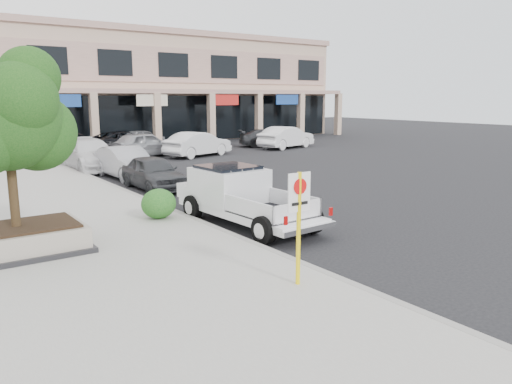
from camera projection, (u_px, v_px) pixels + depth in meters
ground at (299, 239)px, 13.90m from camera, size 120.00×120.00×0.00m
sidewalk at (40, 221)px, 15.58m from camera, size 8.00×52.00×0.15m
curb at (157, 205)px, 17.82m from camera, size 0.20×52.00×0.15m
strip_mall at (124, 87)px, 44.74m from camera, size 40.55×12.43×9.50m
planter at (18, 240)px, 12.09m from camera, size 3.20×2.20×0.68m
planter_tree at (11, 117)px, 11.74m from camera, size 2.90×2.55×4.00m
no_parking_sign at (299, 213)px, 9.86m from camera, size 0.55×0.09×2.30m
hedge at (159, 204)px, 15.50m from camera, size 1.10×0.99×0.93m
pickup_truck at (248, 197)px, 15.16m from camera, size 2.36×5.68×1.76m
curb_car_a at (154, 173)px, 21.21m from camera, size 1.77×4.21×1.42m
curb_car_b at (126, 162)px, 24.03m from camera, size 1.82×4.70×1.53m
curb_car_c at (90, 154)px, 26.98m from camera, size 2.34×5.65×1.63m
curb_car_d at (70, 146)px, 31.22m from camera, size 3.23×6.16×1.65m
lot_car_a at (144, 144)px, 32.41m from camera, size 5.16×3.12×1.64m
lot_car_b at (198, 144)px, 32.80m from camera, size 5.18×3.09×1.61m
lot_car_c at (269, 138)px, 39.25m from camera, size 5.05×3.59×1.36m
lot_car_d at (124, 142)px, 35.30m from camera, size 5.82×3.72×1.49m
lot_car_e at (143, 138)px, 39.64m from camera, size 4.21×2.63×1.34m
lot_car_f at (286, 137)px, 37.98m from camera, size 5.30×2.94×1.66m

